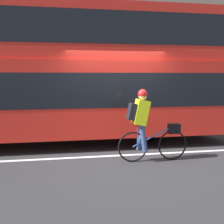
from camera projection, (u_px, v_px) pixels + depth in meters
ground_plane at (120, 154)px, 7.54m from camera, size 80.00×80.00×0.00m
road_center_line at (121, 155)px, 7.43m from camera, size 50.00×0.14×0.01m
sidewalk_curb at (89, 118)px, 13.47m from camera, size 60.00×2.30×0.15m
building_facade at (85, 23)px, 14.26m from camera, size 60.00×0.30×8.58m
bus at (55, 69)px, 8.56m from camera, size 9.65×2.58×3.71m
cyclist_on_bike at (146, 123)px, 6.85m from camera, size 1.60×0.32×1.61m
street_sign_post at (188, 81)px, 14.04m from camera, size 0.36×0.09×2.68m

